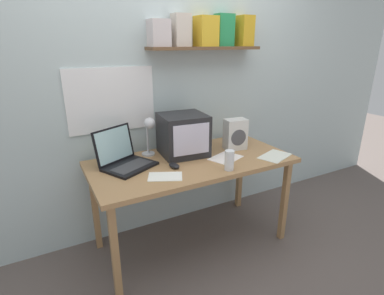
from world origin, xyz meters
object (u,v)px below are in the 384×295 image
at_px(open_notebook, 226,158).
at_px(crt_monitor, 183,135).
at_px(corner_desk, 192,168).
at_px(loose_paper_near_laptop, 275,156).
at_px(loose_paper_near_monitor, 165,177).
at_px(desk_lamp, 149,130).
at_px(laptop, 123,157).
at_px(juice_glass, 229,161).
at_px(computer_mouse, 174,166).
at_px(space_heater, 235,134).

bearing_deg(open_notebook, crt_monitor, 135.64).
xyz_separation_m(corner_desk, loose_paper_near_laptop, (0.61, -0.24, 0.07)).
xyz_separation_m(loose_paper_near_monitor, open_notebook, (0.55, 0.09, 0.00)).
height_order(corner_desk, open_notebook, open_notebook).
xyz_separation_m(corner_desk, desk_lamp, (-0.25, 0.23, 0.27)).
relative_size(laptop, desk_lamp, 1.41).
distance_m(laptop, open_notebook, 0.78).
bearing_deg(laptop, juice_glass, -60.80).
relative_size(corner_desk, crt_monitor, 4.08).
bearing_deg(corner_desk, desk_lamp, 138.14).
distance_m(corner_desk, crt_monitor, 0.27).
bearing_deg(open_notebook, laptop, 163.04).
bearing_deg(laptop, computer_mouse, -60.89).
relative_size(computer_mouse, loose_paper_near_monitor, 0.42).
height_order(corner_desk, laptop, laptop).
distance_m(space_heater, open_notebook, 0.27).
bearing_deg(space_heater, loose_paper_near_monitor, -154.47).
distance_m(juice_glass, open_notebook, 0.23).
xyz_separation_m(laptop, computer_mouse, (0.31, -0.21, -0.05)).
bearing_deg(desk_lamp, laptop, -164.49).
xyz_separation_m(laptop, loose_paper_near_laptop, (1.10, -0.37, -0.07)).
xyz_separation_m(crt_monitor, loose_paper_near_monitor, (-0.30, -0.33, -0.16)).
bearing_deg(desk_lamp, crt_monitor, -22.08).
relative_size(laptop, space_heater, 1.73).
xyz_separation_m(corner_desk, loose_paper_near_monitor, (-0.30, -0.18, 0.07)).
height_order(laptop, desk_lamp, desk_lamp).
distance_m(open_notebook, loose_paper_near_laptop, 0.39).
relative_size(desk_lamp, loose_paper_near_laptop, 1.00).
xyz_separation_m(corner_desk, juice_glass, (0.14, -0.29, 0.13)).
bearing_deg(juice_glass, crt_monitor, 107.73).
distance_m(crt_monitor, desk_lamp, 0.27).
height_order(crt_monitor, computer_mouse, crt_monitor).
distance_m(space_heater, loose_paper_near_monitor, 0.79).
distance_m(desk_lamp, computer_mouse, 0.36).
bearing_deg(open_notebook, computer_mouse, 177.51).
bearing_deg(crt_monitor, desk_lamp, 168.27).
height_order(crt_monitor, desk_lamp, crt_monitor).
relative_size(crt_monitor, open_notebook, 1.27).
relative_size(juice_glass, computer_mouse, 1.28).
bearing_deg(open_notebook, loose_paper_near_monitor, -170.33).
relative_size(space_heater, loose_paper_near_laptop, 0.81).
relative_size(desk_lamp, space_heater, 1.23).
height_order(desk_lamp, space_heater, desk_lamp).
height_order(laptop, open_notebook, laptop).
bearing_deg(loose_paper_near_laptop, open_notebook, 157.79).
distance_m(laptop, loose_paper_near_laptop, 1.17).
height_order(laptop, computer_mouse, laptop).
height_order(desk_lamp, computer_mouse, desk_lamp).
distance_m(computer_mouse, loose_paper_near_laptop, 0.81).
distance_m(laptop, desk_lamp, 0.29).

